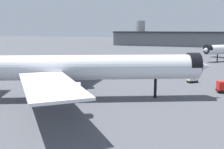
{
  "coord_description": "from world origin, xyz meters",
  "views": [
    {
      "loc": [
        29.81,
        -54.76,
        16.53
      ],
      "look_at": [
        10.55,
        5.32,
        5.79
      ],
      "focal_mm": 43.51,
      "sensor_mm": 36.0,
      "label": 1
    }
  ],
  "objects": [
    {
      "name": "ground",
      "position": [
        0.0,
        0.0,
        0.0
      ],
      "size": [
        900.0,
        900.0,
        0.0
      ],
      "primitive_type": "plane",
      "color": "#4C4F54"
    },
    {
      "name": "baggage_cart_trailing",
      "position": [
        2.22,
        41.28,
        0.98
      ],
      "size": [
        2.69,
        2.85,
        1.82
      ],
      "rotation": [
        0.0,
        0.0,
        5.23
      ],
      "color": "black",
      "rests_on": "ground"
    },
    {
      "name": "airliner_near_gate",
      "position": [
        3.01,
        2.42,
        7.4
      ],
      "size": [
        61.12,
        54.69,
        16.79
      ],
      "rotation": [
        0.0,
        0.0,
        0.37
      ],
      "color": "silver",
      "rests_on": "ground"
    },
    {
      "name": "baggage_tug_wing",
      "position": [
        28.46,
        31.14,
        0.97
      ],
      "size": [
        3.5,
        3.29,
        1.85
      ],
      "rotation": [
        0.0,
        0.0,
        0.67
      ],
      "color": "black",
      "rests_on": "ground"
    },
    {
      "name": "traffic_cone_near_nose",
      "position": [
        -11.03,
        34.9,
        0.34
      ],
      "size": [
        0.54,
        0.54,
        0.68
      ],
      "primitive_type": "cone",
      "color": "#F2600C",
      "rests_on": "ground"
    }
  ]
}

